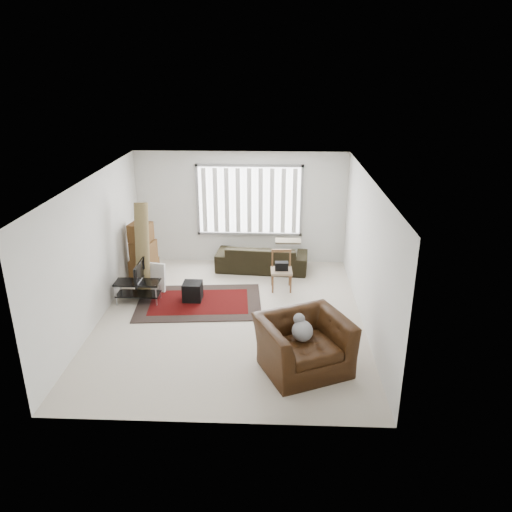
{
  "coord_description": "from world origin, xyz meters",
  "views": [
    {
      "loc": [
        0.84,
        -8.49,
        4.57
      ],
      "look_at": [
        0.46,
        0.62,
        1.05
      ],
      "focal_mm": 35.0,
      "sensor_mm": 36.0,
      "label": 1
    }
  ],
  "objects_px": {
    "sofa": "(262,253)",
    "armchair": "(304,341)",
    "tv_stand": "(138,287)",
    "side_chair": "(281,269)",
    "moving_boxes": "(143,254)"
  },
  "relations": [
    {
      "from": "moving_boxes",
      "to": "sofa",
      "type": "bearing_deg",
      "value": 14.86
    },
    {
      "from": "moving_boxes",
      "to": "side_chair",
      "type": "relative_size",
      "value": 1.56
    },
    {
      "from": "moving_boxes",
      "to": "side_chair",
      "type": "bearing_deg",
      "value": -6.78
    },
    {
      "from": "sofa",
      "to": "armchair",
      "type": "distance_m",
      "value": 4.16
    },
    {
      "from": "sofa",
      "to": "moving_boxes",
      "type": "bearing_deg",
      "value": 19.68
    },
    {
      "from": "sofa",
      "to": "side_chair",
      "type": "distance_m",
      "value": 1.16
    },
    {
      "from": "armchair",
      "to": "moving_boxes",
      "type": "bearing_deg",
      "value": 110.85
    },
    {
      "from": "tv_stand",
      "to": "sofa",
      "type": "distance_m",
      "value": 3.08
    },
    {
      "from": "moving_boxes",
      "to": "armchair",
      "type": "xyz_separation_m",
      "value": [
        3.41,
        -3.38,
        -0.12
      ]
    },
    {
      "from": "tv_stand",
      "to": "armchair",
      "type": "distance_m",
      "value": 3.96
    },
    {
      "from": "side_chair",
      "to": "armchair",
      "type": "distance_m",
      "value": 3.04
    },
    {
      "from": "tv_stand",
      "to": "side_chair",
      "type": "xyz_separation_m",
      "value": [
        2.92,
        0.77,
        0.14
      ]
    },
    {
      "from": "sofa",
      "to": "side_chair",
      "type": "xyz_separation_m",
      "value": [
        0.45,
        -1.06,
        0.06
      ]
    },
    {
      "from": "tv_stand",
      "to": "armchair",
      "type": "bearing_deg",
      "value": -34.59
    },
    {
      "from": "moving_boxes",
      "to": "armchair",
      "type": "relative_size",
      "value": 0.78
    }
  ]
}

